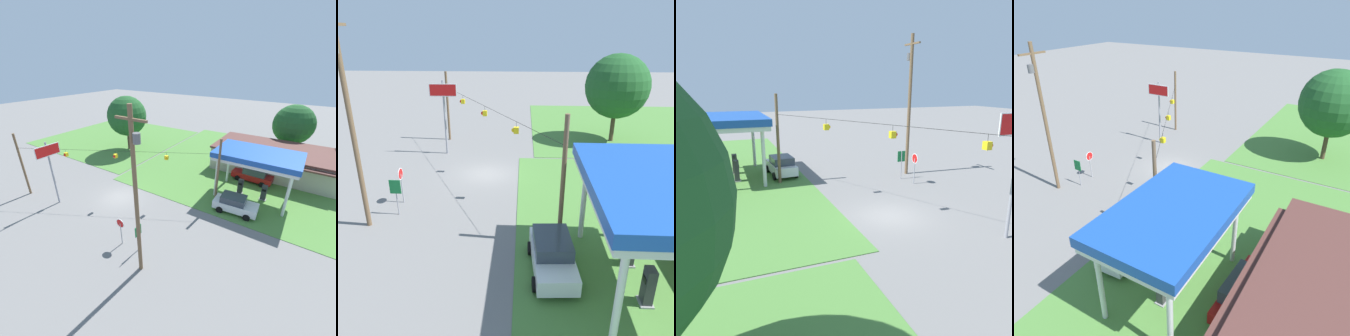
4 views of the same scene
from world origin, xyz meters
TOP-DOWN VIEW (x-y plane):
  - ground_plane at (0.00, 0.00)m, footprint 160.00×160.00m
  - gas_station_canopy at (12.26, 8.23)m, footprint 8.49×5.34m
  - fuel_pump_near at (10.98, 8.23)m, footprint 0.71×0.56m
  - fuel_pump_far at (13.54, 8.23)m, footprint 0.71×0.56m
  - car_at_pumps_front at (11.57, 4.43)m, footprint 4.38×2.31m
  - car_at_pumps_rear at (11.45, 12.02)m, footprint 4.95×2.33m
  - stop_sign_roadside at (5.18, -5.06)m, footprint 0.80×0.08m
  - stop_sign_overhead at (-4.75, -4.29)m, footprint 0.22×2.48m
  - route_sign at (6.82, -4.82)m, footprint 0.10×0.70m
  - utility_pole_main at (8.13, -6.15)m, footprint 2.20×0.44m
  - signal_span_gantry at (0.00, -0.01)m, footprint 18.81×10.24m
  - tree_west_verge at (-9.66, 12.33)m, footprint 6.42×6.42m

SIDE VIEW (x-z plane):
  - ground_plane at x=0.00m, z-range 0.00..0.00m
  - fuel_pump_near at x=10.98m, z-range -0.04..1.76m
  - fuel_pump_far at x=13.54m, z-range -0.04..1.76m
  - car_at_pumps_front at x=11.57m, z-range 0.03..1.79m
  - car_at_pumps_rear at x=11.45m, z-range 0.02..1.86m
  - route_sign at x=6.82m, z-range 0.51..2.91m
  - stop_sign_roadside at x=5.18m, z-range 0.56..3.06m
  - signal_span_gantry at x=0.00m, z-range 0.29..7.44m
  - gas_station_canopy at x=12.26m, z-range 2.13..7.47m
  - stop_sign_overhead at x=-4.75m, z-range 1.54..8.39m
  - tree_west_verge at x=-9.66m, z-range 1.25..10.18m
  - utility_pole_main at x=8.13m, z-range 0.64..12.49m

